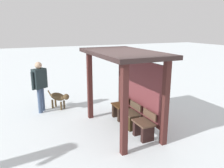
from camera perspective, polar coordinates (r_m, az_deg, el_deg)
ground_plane at (r=6.80m, az=2.61°, el=-11.42°), size 60.00×60.00×0.00m
bus_shelter at (r=6.32m, az=4.17°, el=3.21°), size 2.91×1.63×2.32m
bench_left_inside at (r=7.39m, az=2.10°, el=-6.59°), size 0.63×0.38×0.77m
bench_center_inside at (r=6.79m, az=4.85°, el=-8.57°), size 0.63×0.38×0.77m
bench_right_inside at (r=6.23m, az=8.16°, el=-10.94°), size 0.63×0.41×0.76m
person_walking at (r=8.17m, az=-18.03°, el=0.33°), size 0.46×0.61×1.80m
dog at (r=8.47m, az=-13.43°, el=-3.33°), size 0.88×0.66×0.63m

